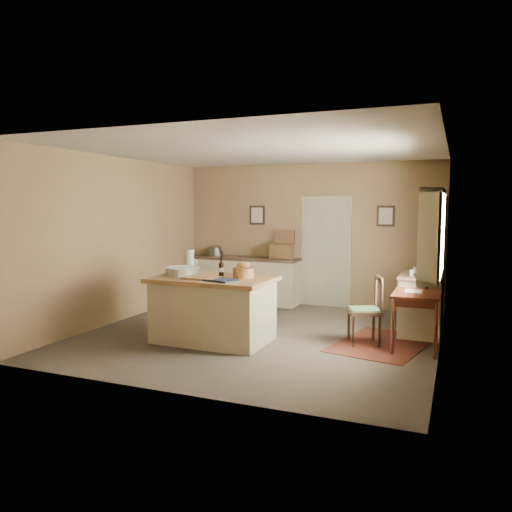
{
  "coord_description": "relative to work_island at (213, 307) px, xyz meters",
  "views": [
    {
      "loc": [
        2.68,
        -6.74,
        1.9
      ],
      "look_at": [
        -0.14,
        0.18,
        1.15
      ],
      "focal_mm": 35.0,
      "sensor_mm": 36.0,
      "label": 1
    }
  ],
  "objects": [
    {
      "name": "window",
      "position": [
        2.91,
        0.38,
        1.07
      ],
      "size": [
        0.25,
        1.99,
        1.12
      ],
      "color": "#BEB693",
      "rests_on": "ground"
    },
    {
      "name": "door",
      "position": [
        0.84,
        3.05,
        0.57
      ],
      "size": [
        0.97,
        0.06,
        2.11
      ],
      "primitive_type": "cube",
      "color": "#AAAA90",
      "rests_on": "ground"
    },
    {
      "name": "sideboard",
      "position": [
        -0.65,
        2.78,
        -0.0
      ],
      "size": [
        2.07,
        0.59,
        1.18
      ],
      "color": "#BEB693",
      "rests_on": "ground"
    },
    {
      "name": "wall_right",
      "position": [
        2.99,
        0.58,
        0.87
      ],
      "size": [
        0.1,
        5.0,
        2.7
      ],
      "primitive_type": "cube",
      "color": "olive",
      "rests_on": "ground"
    },
    {
      "name": "framed_prints",
      "position": [
        0.69,
        3.06,
        1.24
      ],
      "size": [
        2.82,
        0.02,
        0.38
      ],
      "color": "black",
      "rests_on": "ground"
    },
    {
      "name": "desk_chair",
      "position": [
        2.0,
        0.63,
        -0.02
      ],
      "size": [
        0.56,
        0.56,
        0.93
      ],
      "primitive_type": null,
      "rotation": [
        0.0,
        0.0,
        0.38
      ],
      "color": "black",
      "rests_on": "ground"
    },
    {
      "name": "rug",
      "position": [
        2.24,
        0.72,
        -0.48
      ],
      "size": [
        1.41,
        1.79,
        0.01
      ],
      "primitive_type": "cube",
      "rotation": [
        0.0,
        0.0,
        -0.21
      ],
      "color": "#511A13",
      "rests_on": "ground"
    },
    {
      "name": "shelving_unit",
      "position": [
        2.84,
        2.36,
        0.54
      ],
      "size": [
        0.35,
        0.92,
        2.05
      ],
      "color": "black",
      "rests_on": "ground"
    },
    {
      "name": "right_cabinet",
      "position": [
        2.69,
        1.57,
        -0.02
      ],
      "size": [
        0.61,
        1.09,
        0.99
      ],
      "color": "#BEB693",
      "rests_on": "ground"
    },
    {
      "name": "work_island",
      "position": [
        0.0,
        0.0,
        0.0
      ],
      "size": [
        1.67,
        1.1,
        1.2
      ],
      "rotation": [
        0.0,
        0.0,
        -0.01
      ],
      "color": "#BEB693",
      "rests_on": "ground"
    },
    {
      "name": "ground",
      "position": [
        0.49,
        0.58,
        -0.48
      ],
      "size": [
        5.0,
        5.0,
        0.0
      ],
      "primitive_type": "plane",
      "color": "brown",
      "rests_on": "ground"
    },
    {
      "name": "wall_left",
      "position": [
        -2.01,
        0.58,
        0.87
      ],
      "size": [
        0.1,
        5.0,
        2.7
      ],
      "primitive_type": "cube",
      "color": "olive",
      "rests_on": "ground"
    },
    {
      "name": "wall_front",
      "position": [
        0.49,
        -1.92,
        0.87
      ],
      "size": [
        5.0,
        0.1,
        2.7
      ],
      "primitive_type": "cube",
      "color": "olive",
      "rests_on": "ground"
    },
    {
      "name": "wall_back",
      "position": [
        0.49,
        3.08,
        0.87
      ],
      "size": [
        5.0,
        0.1,
        2.7
      ],
      "primitive_type": "cube",
      "color": "olive",
      "rests_on": "ground"
    },
    {
      "name": "writing_desk",
      "position": [
        2.69,
        0.72,
        0.19
      ],
      "size": [
        0.6,
        0.98,
        0.82
      ],
      "color": "#35150D",
      "rests_on": "ground"
    },
    {
      "name": "ceiling",
      "position": [
        0.49,
        0.58,
        2.22
      ],
      "size": [
        5.0,
        5.0,
        0.0
      ],
      "primitive_type": "plane",
      "color": "silver",
      "rests_on": "wall_back"
    }
  ]
}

